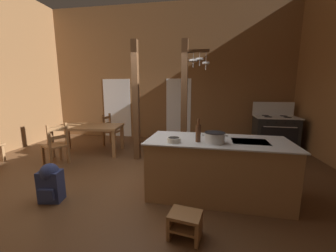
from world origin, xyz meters
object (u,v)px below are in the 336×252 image
at_px(dining_table, 88,129).
at_px(stockpot_on_counter, 215,138).
at_px(kitchen_island, 216,168).
at_px(bottle_tall_on_counter, 198,133).
at_px(step_stool, 185,223).
at_px(stove_range, 275,132).
at_px(backpack, 50,181).
at_px(ladderback_chair_near_window, 111,130).
at_px(ladderback_chair_by_post, 56,145).
at_px(mixing_bowl_on_counter, 174,140).

xyz_separation_m(dining_table, stockpot_on_counter, (3.14, -1.94, 0.35)).
relative_size(kitchen_island, bottle_tall_on_counter, 6.35).
bearing_deg(kitchen_island, step_stool, -112.05).
height_order(stove_range, backpack, stove_range).
height_order(kitchen_island, bottle_tall_on_counter, bottle_tall_on_counter).
bearing_deg(bottle_tall_on_counter, stockpot_on_counter, -3.48).
bearing_deg(dining_table, stockpot_on_counter, -31.71).
height_order(ladderback_chair_near_window, ladderback_chair_by_post, same).
xyz_separation_m(step_stool, dining_table, (-2.79, 2.78, 0.47)).
relative_size(stockpot_on_counter, mixing_bowl_on_counter, 1.84).
relative_size(stove_range, bottle_tall_on_counter, 3.80).
relative_size(dining_table, ladderback_chair_near_window, 1.89).
bearing_deg(stockpot_on_counter, dining_table, 148.29).
xyz_separation_m(kitchen_island, ladderback_chair_by_post, (-3.47, 0.83, -0.01)).
bearing_deg(mixing_bowl_on_counter, step_stool, -73.18).
xyz_separation_m(ladderback_chair_near_window, bottle_tall_on_counter, (2.67, -2.77, 0.61)).
bearing_deg(stockpot_on_counter, ladderback_chair_by_post, 163.34).
distance_m(stockpot_on_counter, bottle_tall_on_counter, 0.25).
relative_size(ladderback_chair_by_post, bottle_tall_on_counter, 2.74).
relative_size(stove_range, dining_table, 0.74).
xyz_separation_m(ladderback_chair_by_post, backpack, (0.98, -1.40, -0.14)).
relative_size(dining_table, bottle_tall_on_counter, 5.16).
bearing_deg(mixing_bowl_on_counter, backpack, -170.03).
height_order(stove_range, mixing_bowl_on_counter, stove_range).
bearing_deg(ladderback_chair_by_post, step_stool, -31.32).
xyz_separation_m(stove_range, stockpot_on_counter, (-1.92, -3.17, 0.52)).
xyz_separation_m(dining_table, bottle_tall_on_counter, (2.90, -1.93, 0.41)).
bearing_deg(stove_range, backpack, -140.75).
bearing_deg(stockpot_on_counter, backpack, -171.01).
xyz_separation_m(stove_range, dining_table, (-5.06, -1.23, 0.17)).
bearing_deg(kitchen_island, mixing_bowl_on_counter, -158.93).
bearing_deg(mixing_bowl_on_counter, ladderback_chair_near_window, 129.19).
bearing_deg(backpack, dining_table, 107.07).
bearing_deg(bottle_tall_on_counter, dining_table, 146.43).
distance_m(stove_range, backpack, 5.62).
bearing_deg(backpack, ladderback_chair_near_window, 98.68).
xyz_separation_m(step_stool, ladderback_chair_by_post, (-3.05, 1.86, 0.27)).
distance_m(ladderback_chair_by_post, mixing_bowl_on_counter, 3.06).
height_order(ladderback_chair_by_post, mixing_bowl_on_counter, mixing_bowl_on_counter).
height_order(dining_table, bottle_tall_on_counter, bottle_tall_on_counter).
height_order(kitchen_island, backpack, kitchen_island).
relative_size(kitchen_island, ladderback_chair_by_post, 2.32).
height_order(kitchen_island, ladderback_chair_near_window, ladderback_chair_near_window).
xyz_separation_m(kitchen_island, mixing_bowl_on_counter, (-0.65, -0.25, 0.50)).
xyz_separation_m(kitchen_island, backpack, (-2.49, -0.57, -0.14)).
relative_size(ladderback_chair_near_window, bottle_tall_on_counter, 2.74).
height_order(stove_range, ladderback_chair_by_post, stove_range).
height_order(kitchen_island, stove_range, stove_range).
height_order(backpack, bottle_tall_on_counter, bottle_tall_on_counter).
bearing_deg(stockpot_on_counter, ladderback_chair_near_window, 136.26).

